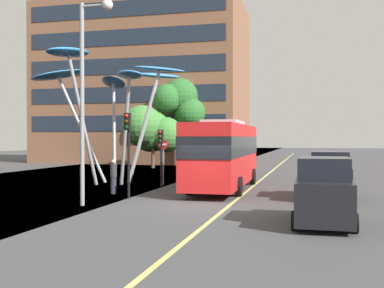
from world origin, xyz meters
TOP-DOWN VIEW (x-y plane):
  - ground at (-0.74, 0.00)m, footprint 120.00×240.00m
  - red_bus at (-0.20, 6.50)m, footprint 2.85×10.63m
  - leaf_sculpture at (-7.87, 8.48)m, footprint 10.03×9.59m
  - traffic_light_kerb_near at (-3.80, 1.49)m, footprint 0.28×0.42m
  - traffic_light_kerb_far at (-4.00, 7.05)m, footprint 0.28×0.42m
  - traffic_light_island_mid at (-3.60, 11.64)m, footprint 0.28×0.42m
  - traffic_light_opposite at (-3.64, 18.67)m, footprint 0.28×0.42m
  - car_parked_near at (4.87, -3.17)m, footprint 1.94×3.89m
  - car_parked_mid at (5.29, 3.72)m, footprint 1.98×4.03m
  - street_lamp at (-4.51, -1.09)m, footprint 1.47×0.44m
  - tree_pavement_near at (-10.35, 23.64)m, footprint 5.71×4.79m
  - tree_pavement_far at (-8.65, 27.73)m, footprint 5.25×4.70m
  - pedestrian at (-5.25, 3.16)m, footprint 0.34×0.34m
  - no_entry_sign at (-4.22, 8.21)m, footprint 0.60×0.12m
  - backdrop_building at (-14.89, 34.39)m, footprint 23.35×12.95m

SIDE VIEW (x-z plane):
  - ground at x=-0.74m, z-range -0.10..0.00m
  - pedestrian at x=-5.25m, z-range 0.01..1.74m
  - car_parked_near at x=4.87m, z-range -0.07..2.13m
  - car_parked_mid at x=5.29m, z-range -0.06..2.14m
  - no_entry_sign at x=-4.22m, z-range 0.45..3.18m
  - red_bus at x=-0.20m, z-range 0.17..3.95m
  - traffic_light_opposite at x=-3.64m, z-range 0.73..3.95m
  - traffic_light_kerb_far at x=-4.00m, z-range 0.75..4.06m
  - traffic_light_island_mid at x=-3.60m, z-range 0.80..4.35m
  - traffic_light_kerb_near at x=-3.80m, z-range 0.88..4.87m
  - tree_pavement_near at x=-10.35m, z-range 0.61..6.56m
  - street_lamp at x=-4.51m, z-range 1.07..9.58m
  - leaf_sculpture at x=-7.87m, z-range 2.30..10.42m
  - tree_pavement_far at x=-8.65m, z-range 2.00..11.00m
  - backdrop_building at x=-14.89m, z-range 0.00..18.21m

